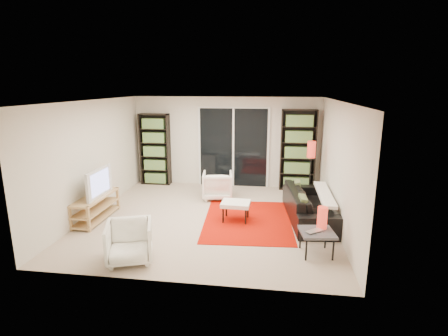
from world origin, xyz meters
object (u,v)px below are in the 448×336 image
(sofa, at_px, (310,205))
(side_table, at_px, (317,234))
(bookshelf_right, at_px, (298,150))
(ottoman, at_px, (236,204))
(floor_lamp, at_px, (311,155))
(armchair_back, at_px, (217,185))
(tv_stand, at_px, (96,207))
(bookshelf_left, at_px, (155,149))
(armchair_front, at_px, (129,242))

(sofa, relative_size, side_table, 3.58)
(sofa, bearing_deg, bookshelf_right, -2.06)
(ottoman, bearing_deg, floor_lamp, 44.26)
(armchair_back, relative_size, floor_lamp, 0.50)
(ottoman, xyz_separation_m, floor_lamp, (1.60, 1.56, 0.75))
(armchair_back, bearing_deg, tv_stand, 28.97)
(tv_stand, height_order, sofa, sofa)
(bookshelf_left, height_order, ottoman, bookshelf_left)
(side_table, bearing_deg, sofa, 88.46)
(armchair_front, bearing_deg, ottoman, 33.21)
(tv_stand, xyz_separation_m, side_table, (4.31, -0.94, 0.10))
(bookshelf_left, relative_size, ottoman, 3.32)
(floor_lamp, bearing_deg, ottoman, -135.74)
(ottoman, height_order, floor_lamp, floor_lamp)
(bookshelf_right, relative_size, armchair_front, 3.00)
(bookshelf_left, height_order, side_table, bookshelf_left)
(ottoman, bearing_deg, armchair_front, -127.67)
(sofa, height_order, floor_lamp, floor_lamp)
(tv_stand, relative_size, armchair_back, 1.87)
(bookshelf_left, bearing_deg, floor_lamp, -11.99)
(bookshelf_left, distance_m, bookshelf_right, 3.85)
(bookshelf_right, bearing_deg, ottoman, -119.14)
(bookshelf_right, relative_size, floor_lamp, 1.47)
(bookshelf_left, relative_size, bookshelf_right, 0.93)
(bookshelf_left, bearing_deg, ottoman, -44.20)
(bookshelf_left, bearing_deg, armchair_front, -76.56)
(tv_stand, bearing_deg, armchair_back, 37.01)
(bookshelf_left, height_order, bookshelf_right, bookshelf_right)
(sofa, relative_size, floor_lamp, 1.51)
(side_table, height_order, floor_lamp, floor_lamp)
(armchair_front, height_order, ottoman, armchair_front)
(armchair_back, distance_m, side_table, 3.34)
(armchair_front, xyz_separation_m, side_table, (2.92, 0.63, 0.04))
(tv_stand, xyz_separation_m, sofa, (4.35, 0.60, 0.05))
(armchair_back, distance_m, ottoman, 1.50)
(side_table, bearing_deg, armchair_front, -167.74)
(bookshelf_right, bearing_deg, floor_lamp, -74.22)
(bookshelf_left, relative_size, armchair_back, 2.71)
(bookshelf_right, relative_size, ottoman, 3.58)
(bookshelf_left, bearing_deg, bookshelf_right, -0.00)
(tv_stand, height_order, side_table, tv_stand)
(tv_stand, relative_size, ottoman, 2.29)
(floor_lamp, bearing_deg, armchair_front, -131.57)
(sofa, xyz_separation_m, armchair_back, (-2.09, 1.10, 0.01))
(sofa, height_order, armchair_back, armchair_back)
(ottoman, relative_size, side_table, 0.97)
(tv_stand, relative_size, sofa, 0.62)
(side_table, relative_size, floor_lamp, 0.42)
(armchair_front, xyz_separation_m, ottoman, (1.46, 1.90, 0.03))
(ottoman, bearing_deg, bookshelf_right, 60.86)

